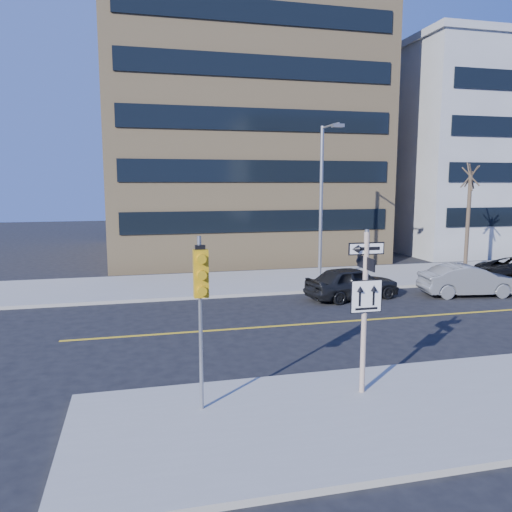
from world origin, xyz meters
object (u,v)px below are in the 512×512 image
object	(u,v)px
sign_pole	(365,302)
parked_car_b	(469,280)
streetlight_a	(323,194)
street_tree_west	(471,179)
parked_car_a	(352,283)
traffic_signal	(201,288)

from	to	relation	value
sign_pole	parked_car_b	distance (m)	13.65
streetlight_a	street_tree_west	distance (m)	9.05
parked_car_b	sign_pole	bearing A→B (deg)	141.94
sign_pole	street_tree_west	distance (m)	19.22
parked_car_a	parked_car_b	world-z (taller)	parked_car_a
traffic_signal	streetlight_a	distance (m)	15.72
streetlight_a	street_tree_west	bearing A→B (deg)	3.45
parked_car_a	traffic_signal	bearing A→B (deg)	130.34
traffic_signal	parked_car_a	size ratio (longest dim) A/B	0.90
sign_pole	streetlight_a	world-z (taller)	streetlight_a
street_tree_west	parked_car_b	bearing A→B (deg)	-124.61
parked_car_a	parked_car_b	size ratio (longest dim) A/B	0.99
streetlight_a	traffic_signal	bearing A→B (deg)	-120.80
sign_pole	street_tree_west	xyz separation A→B (m)	(13.00, 13.81, 3.09)
sign_pole	parked_car_b	xyz separation A→B (m)	(9.87, 9.28, -1.70)
street_tree_west	sign_pole	bearing A→B (deg)	-133.26
streetlight_a	street_tree_west	size ratio (longest dim) A/B	1.26
parked_car_b	street_tree_west	world-z (taller)	street_tree_west
parked_car_a	streetlight_a	xyz separation A→B (m)	(-0.25, 3.28, 4.00)
traffic_signal	parked_car_a	distance (m)	13.26
parked_car_a	parked_car_b	xyz separation A→B (m)	(5.62, -0.71, -0.01)
parked_car_a	streetlight_a	size ratio (longest dim) A/B	0.55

